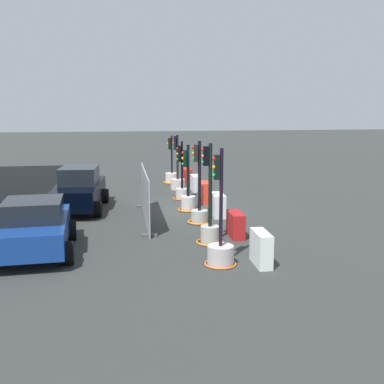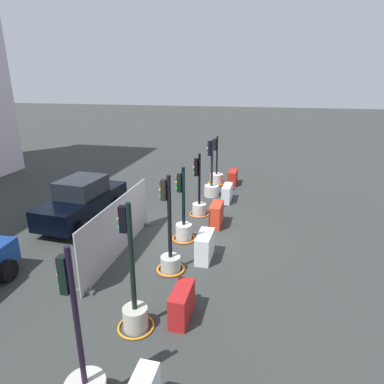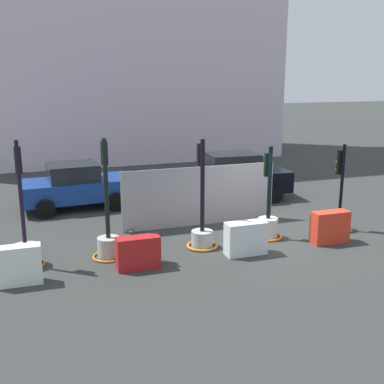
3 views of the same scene
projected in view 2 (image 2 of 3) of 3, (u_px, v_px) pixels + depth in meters
name	position (u px, v px, depth m)	size (l,w,h in m)	color
ground_plane	(183.00, 238.00, 12.17)	(120.00, 120.00, 0.00)	#323533
traffic_light_1	(134.00, 307.00, 7.60)	(0.86, 0.86, 3.09)	#B2B1A2
traffic_light_2	(170.00, 254.00, 9.92)	(0.86, 0.86, 2.97)	#B0B5AC
traffic_light_3	(183.00, 226.00, 11.87)	(0.85, 0.85, 2.67)	silver
traffic_light_4	(199.00, 204.00, 14.07)	(0.84, 0.84, 2.62)	silver
traffic_light_5	(211.00, 185.00, 16.34)	(0.71, 0.71, 2.76)	beige
traffic_light_6	(216.00, 177.00, 18.27)	(0.94, 0.94, 2.61)	silver
construction_barrier_1	(182.00, 304.00, 7.96)	(1.06, 0.41, 0.80)	#AF1C1D
construction_barrier_2	(205.00, 247.00, 10.60)	(1.09, 0.46, 0.87)	silver
construction_barrier_3	(216.00, 215.00, 13.02)	(1.06, 0.43, 0.91)	red
construction_barrier_4	(227.00, 193.00, 15.70)	(1.15, 0.40, 0.77)	silver
construction_barrier_5	(233.00, 177.00, 18.20)	(1.12, 0.44, 0.76)	red
car_black_sedan	(83.00, 201.00, 13.40)	(4.42, 2.24, 1.77)	black
site_fence_panel	(119.00, 228.00, 10.82)	(4.99, 0.50, 1.86)	#9A99A0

